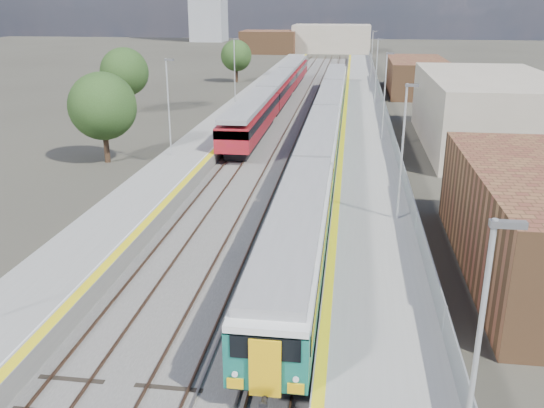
# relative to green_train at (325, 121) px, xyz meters

# --- Properties ---
(ground) EXTENTS (320.00, 320.00, 0.00)m
(ground) POSITION_rel_green_train_xyz_m (-1.50, 6.09, -2.12)
(ground) COLOR #47443A
(ground) RESTS_ON ground
(ballast_bed) EXTENTS (10.50, 155.00, 0.06)m
(ballast_bed) POSITION_rel_green_train_xyz_m (-3.75, 8.59, -2.09)
(ballast_bed) COLOR #565451
(ballast_bed) RESTS_ON ground
(tracks) EXTENTS (8.96, 160.00, 0.17)m
(tracks) POSITION_rel_green_train_xyz_m (-3.15, 10.27, -2.01)
(tracks) COLOR #4C3323
(tracks) RESTS_ON ground
(platform_right) EXTENTS (4.70, 155.00, 8.52)m
(platform_right) POSITION_rel_green_train_xyz_m (3.78, 8.59, -1.58)
(platform_right) COLOR slate
(platform_right) RESTS_ON ground
(platform_left) EXTENTS (4.30, 155.00, 8.52)m
(platform_left) POSITION_rel_green_train_xyz_m (-10.55, 8.58, -1.60)
(platform_left) COLOR slate
(platform_left) RESTS_ON ground
(buildings) EXTENTS (72.00, 185.50, 40.00)m
(buildings) POSITION_rel_green_train_xyz_m (-19.62, 94.69, 8.59)
(buildings) COLOR brown
(buildings) RESTS_ON ground
(green_train) EXTENTS (2.73, 76.07, 3.00)m
(green_train) POSITION_rel_green_train_xyz_m (0.00, 0.00, 0.00)
(green_train) COLOR black
(green_train) RESTS_ON ground
(red_train) EXTENTS (2.90, 58.83, 3.66)m
(red_train) POSITION_rel_green_train_xyz_m (-7.00, 20.22, 0.05)
(red_train) COLOR black
(red_train) RESTS_ON ground
(tree_a) EXTENTS (5.43, 5.43, 7.36)m
(tree_a) POSITION_rel_green_train_xyz_m (-17.46, -9.03, 2.51)
(tree_a) COLOR #382619
(tree_a) RESTS_ON ground
(tree_b) EXTENTS (5.62, 5.62, 7.62)m
(tree_b) POSITION_rel_green_train_xyz_m (-24.19, 12.83, 2.68)
(tree_b) COLOR #382619
(tree_b) RESTS_ON ground
(tree_c) EXTENTS (5.03, 5.03, 6.81)m
(tree_c) POSITION_rel_green_train_xyz_m (-16.64, 42.11, 2.17)
(tree_c) COLOR #382619
(tree_c) RESTS_ON ground
(tree_d) EXTENTS (4.01, 4.01, 5.43)m
(tree_d) POSITION_rel_green_train_xyz_m (22.17, 19.47, 1.30)
(tree_d) COLOR #382619
(tree_d) RESTS_ON ground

